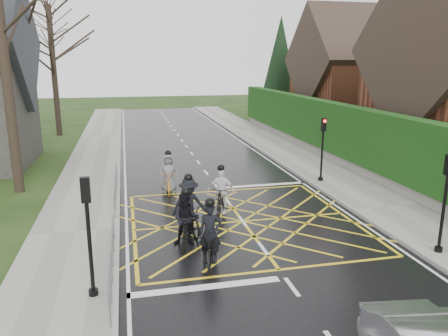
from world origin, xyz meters
name	(u,v)px	position (x,y,z in m)	size (l,w,h in m)	color
ground	(243,221)	(0.00, 0.00, 0.00)	(120.00, 120.00, 0.00)	black
road	(243,221)	(0.00, 0.00, 0.01)	(9.00, 80.00, 0.01)	black
sidewalk_right	(386,208)	(6.00, 0.00, 0.07)	(3.00, 80.00, 0.15)	gray
sidewalk_left	(75,233)	(-6.00, 0.00, 0.07)	(3.00, 80.00, 0.15)	gray
stone_wall	(352,165)	(7.75, 6.00, 0.35)	(0.50, 38.00, 0.70)	slate
hedge	(354,133)	(7.75, 6.00, 2.10)	(0.90, 38.00, 2.80)	black
house_far	(360,79)	(14.75, 18.00, 4.36)	(9.80, 8.80, 10.30)	brown
conifer	(280,70)	(10.75, 26.00, 4.99)	(4.60, 4.60, 10.00)	black
tree_mid	(15,11)	(-10.00, 14.00, 8.63)	(10.08, 10.08, 12.48)	black
tree_far	(51,43)	(-9.30, 22.00, 7.19)	(8.40, 8.40, 10.40)	black
railing_south	(112,253)	(-4.65, -3.50, 0.78)	(0.05, 5.04, 1.03)	slate
railing_north	(115,181)	(-4.65, 4.00, 0.79)	(0.05, 6.04, 1.03)	slate
traffic_light_ne	(322,150)	(5.10, 4.20, 1.66)	(0.24, 0.31, 3.21)	black
traffic_light_se	(444,205)	(5.10, -4.20, 1.66)	(0.24, 0.31, 3.21)	black
traffic_light_sw	(89,239)	(-5.10, -4.50, 1.66)	(0.24, 0.31, 3.21)	black
cyclist_rear	(211,243)	(-1.83, -3.14, 0.66)	(1.20, 2.19, 2.02)	black
cyclist_back	(187,224)	(-2.34, -1.68, 0.73)	(1.09, 2.02, 1.94)	black
cyclist_mid	(189,210)	(-2.07, -0.47, 0.76)	(1.34, 2.24, 2.08)	black
cyclist_front	(221,196)	(-0.59, 1.05, 0.73)	(1.26, 2.03, 1.97)	black
cyclist_lead	(169,178)	(-2.30, 4.32, 0.68)	(0.93, 2.07, 1.96)	#B27215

